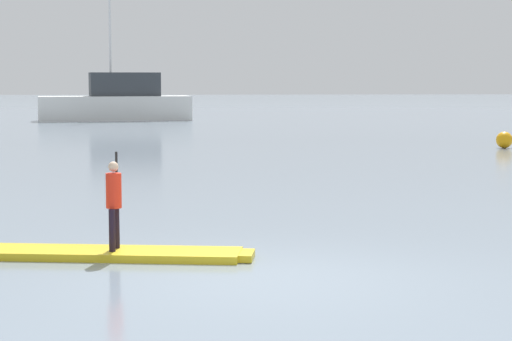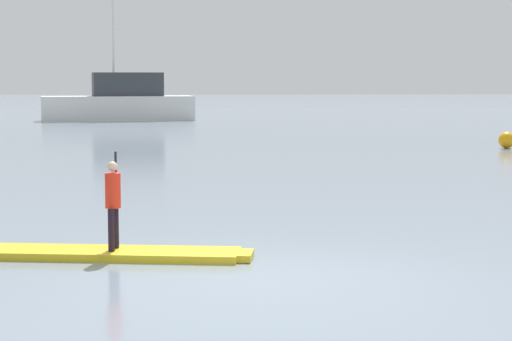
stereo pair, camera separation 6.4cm
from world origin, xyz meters
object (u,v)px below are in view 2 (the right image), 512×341
fishing_boat_green_midground (120,102)px  paddler_child_solo (113,200)px  mooring_buoy_mid (507,140)px  paddleboard_near (113,253)px

fishing_boat_green_midground → paddler_child_solo: bearing=-85.5°
paddler_child_solo → mooring_buoy_mid: paddler_child_solo is taller
paddler_child_solo → fishing_boat_green_midground: size_ratio=0.15×
fishing_boat_green_midground → mooring_buoy_mid: bearing=-56.1°
paddler_child_solo → mooring_buoy_mid: size_ratio=2.31×
paddleboard_near → fishing_boat_green_midground: bearing=94.4°
fishing_boat_green_midground → mooring_buoy_mid: fishing_boat_green_midground is taller
paddleboard_near → mooring_buoy_mid: 21.57m
paddleboard_near → fishing_boat_green_midground: size_ratio=0.44×
fishing_boat_green_midground → mooring_buoy_mid: (14.33, -21.29, -0.72)m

